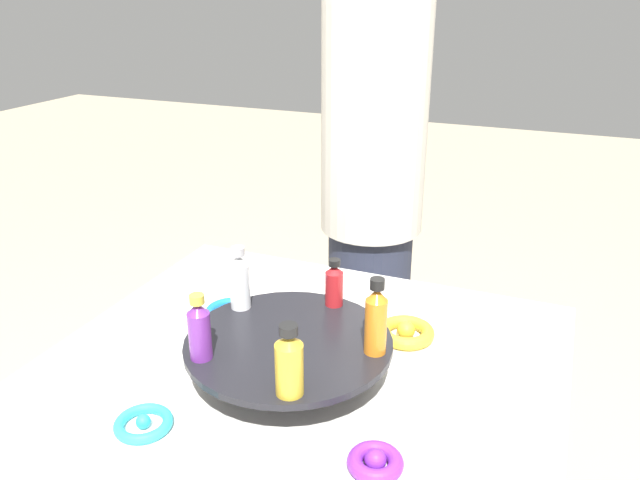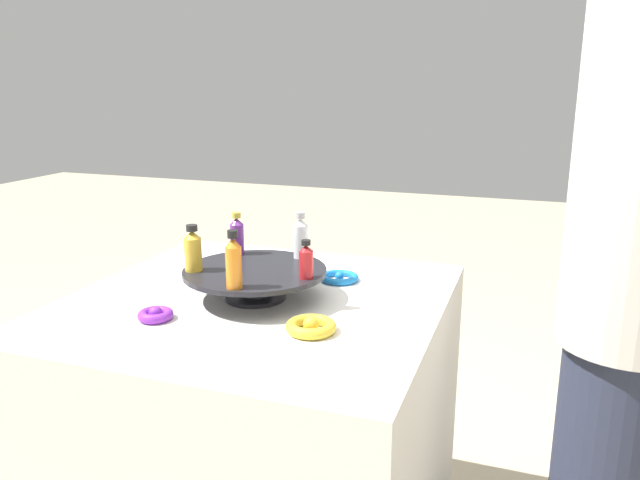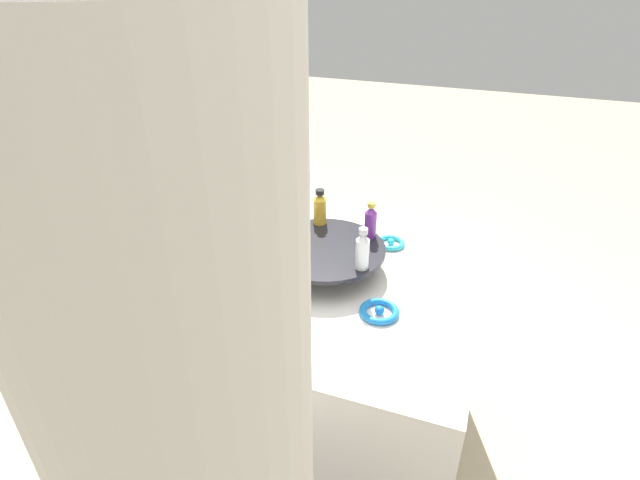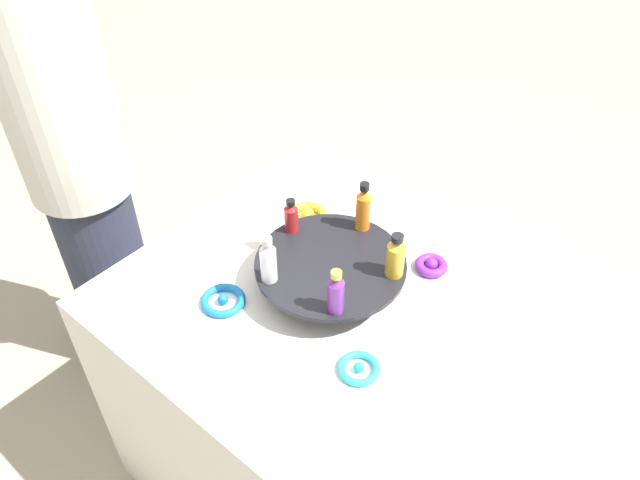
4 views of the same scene
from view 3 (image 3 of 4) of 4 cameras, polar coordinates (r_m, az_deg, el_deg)
ground_plane at (r=2.06m, az=0.44°, el=-22.17°), size 12.00×12.00×0.00m
party_table at (r=1.76m, az=0.49°, el=-14.21°), size 0.92×0.92×0.80m
display_stand at (r=1.48m, az=0.57°, el=-1.41°), size 0.36×0.36×0.08m
bottle_gold at (r=1.57m, az=-0.01°, el=3.68°), size 0.04×0.04×0.12m
bottle_orange at (r=1.47m, az=-5.15°, el=1.93°), size 0.04×0.04×0.13m
bottle_red at (r=1.34m, az=-2.62°, el=-2.04°), size 0.03×0.03×0.09m
bottle_clear at (r=1.35m, az=4.87°, el=-1.16°), size 0.04×0.04×0.12m
bottle_purple at (r=1.50m, az=5.81°, el=2.14°), size 0.04×0.04×0.11m
ribbon_bow_gold at (r=1.40m, az=-8.35°, el=-6.05°), size 0.11×0.11×0.04m
ribbon_bow_blue at (r=1.34m, az=6.80°, el=-8.09°), size 0.11×0.11×0.03m
ribbon_bow_teal at (r=1.64m, az=8.10°, el=-0.31°), size 0.09×0.09×0.02m
ribbon_bow_purple at (r=1.69m, az=-4.32°, el=1.07°), size 0.08×0.08×0.03m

